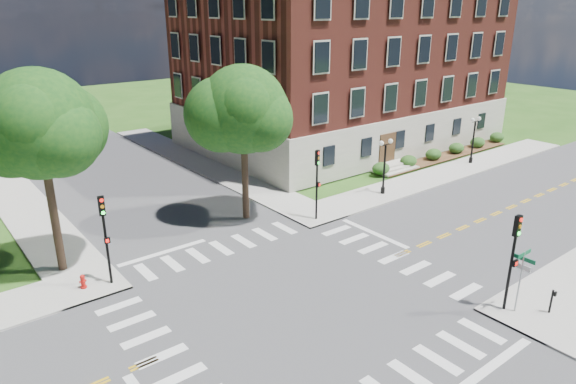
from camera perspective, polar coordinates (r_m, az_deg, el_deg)
ground at (r=25.99m, az=0.98°, el=-11.79°), size 160.00×160.00×0.00m
road_ew at (r=25.99m, az=0.98°, el=-11.78°), size 90.00×12.00×0.01m
road_ns at (r=25.98m, az=0.98°, el=-11.77°), size 12.00×90.00×0.01m
sidewalk_ne at (r=45.86m, az=3.80°, el=2.63°), size 34.00×34.00×0.12m
crosswalk_east at (r=30.47m, az=11.64°, el=-7.15°), size 2.20×10.20×0.02m
stop_bar_east at (r=33.33m, az=9.54°, el=-4.57°), size 0.40×5.50×0.00m
main_building at (r=54.78m, az=6.20°, el=14.24°), size 30.60×22.40×16.50m
shrub_row at (r=51.44m, az=16.99°, el=3.64°), size 18.00×2.00×1.30m
tree_c at (r=28.42m, az=-25.95°, el=6.75°), size 5.58×5.58×10.85m
tree_d at (r=33.03m, az=-5.02°, el=9.08°), size 5.68×5.68×10.24m
traffic_signal_se at (r=25.65m, az=23.78°, el=-6.00°), size 0.32×0.36×4.80m
traffic_signal_ne at (r=33.75m, az=3.25°, el=1.81°), size 0.38×0.46×4.80m
traffic_signal_nw at (r=27.29m, az=-19.70°, el=-3.88°), size 0.37×0.43×4.80m
twin_lamp_west at (r=39.39m, az=10.68°, el=3.15°), size 1.36×0.36×4.23m
twin_lamp_east at (r=49.55m, az=19.92°, el=5.74°), size 1.36×0.36×4.23m
street_sign_pole at (r=26.06m, az=24.55°, el=-7.86°), size 1.10×1.10×3.10m
push_button_post at (r=27.30m, az=27.27°, el=-10.63°), size 0.14×0.21×1.20m
fire_hydrant at (r=28.47m, az=-21.82°, el=-9.26°), size 0.35×0.35×0.75m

